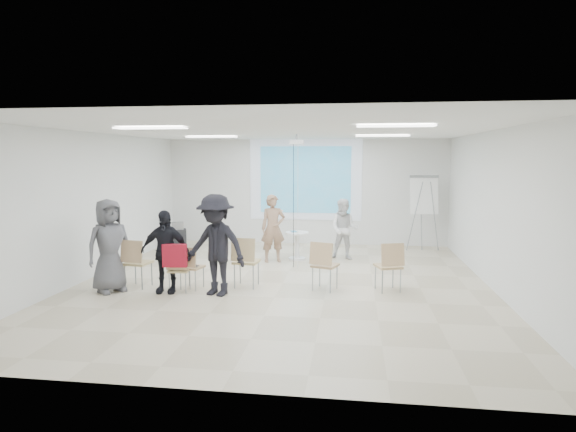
# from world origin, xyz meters

# --- Properties ---
(floor) EXTENTS (8.00, 9.00, 0.10)m
(floor) POSITION_xyz_m (0.00, 0.00, -0.05)
(floor) COLOR beige
(floor) RESTS_ON ground
(ceiling) EXTENTS (8.00, 9.00, 0.10)m
(ceiling) POSITION_xyz_m (0.00, 0.00, 3.05)
(ceiling) COLOR white
(ceiling) RESTS_ON wall_back
(wall_back) EXTENTS (8.00, 0.10, 3.00)m
(wall_back) POSITION_xyz_m (0.00, 4.55, 1.50)
(wall_back) COLOR silver
(wall_back) RESTS_ON floor
(wall_left) EXTENTS (0.10, 9.00, 3.00)m
(wall_left) POSITION_xyz_m (-4.05, 0.00, 1.50)
(wall_left) COLOR silver
(wall_left) RESTS_ON floor
(wall_right) EXTENTS (0.10, 9.00, 3.00)m
(wall_right) POSITION_xyz_m (4.05, 0.00, 1.50)
(wall_right) COLOR silver
(wall_right) RESTS_ON floor
(projection_halo) EXTENTS (3.20, 0.01, 2.30)m
(projection_halo) POSITION_xyz_m (0.00, 4.49, 1.85)
(projection_halo) COLOR silver
(projection_halo) RESTS_ON wall_back
(projection_image) EXTENTS (2.60, 0.01, 1.90)m
(projection_image) POSITION_xyz_m (0.00, 4.47, 1.85)
(projection_image) COLOR teal
(projection_image) RESTS_ON wall_back
(pedestal_table) EXTENTS (0.73, 0.73, 0.70)m
(pedestal_table) POSITION_xyz_m (0.03, 2.26, 0.39)
(pedestal_table) COLOR white
(pedestal_table) RESTS_ON floor
(player_left) EXTENTS (0.78, 0.66, 1.83)m
(player_left) POSITION_xyz_m (-0.51, 1.95, 0.91)
(player_left) COLOR tan
(player_left) RESTS_ON floor
(player_right) EXTENTS (0.86, 0.72, 1.65)m
(player_right) POSITION_xyz_m (1.16, 2.45, 0.82)
(player_right) COLOR white
(player_right) RESTS_ON floor
(controller_left) EXTENTS (0.07, 0.11, 0.04)m
(controller_left) POSITION_xyz_m (-0.33, 2.20, 1.20)
(controller_left) COLOR white
(controller_left) RESTS_ON player_left
(controller_right) EXTENTS (0.06, 0.13, 0.04)m
(controller_right) POSITION_xyz_m (0.98, 2.70, 1.11)
(controller_right) COLOR white
(controller_right) RESTS_ON player_right
(chair_far_left) EXTENTS (0.49, 0.52, 0.94)m
(chair_far_left) POSITION_xyz_m (-2.72, -0.73, 0.56)
(chair_far_left) COLOR tan
(chair_far_left) RESTS_ON floor
(chair_left_mid) EXTENTS (0.41, 0.43, 0.80)m
(chair_left_mid) POSITION_xyz_m (-1.81, -0.89, 0.48)
(chair_left_mid) COLOR #D0B778
(chair_left_mid) RESTS_ON floor
(chair_left_inner) EXTENTS (0.46, 0.48, 0.83)m
(chair_left_inner) POSITION_xyz_m (-1.66, -0.69, 0.49)
(chair_left_inner) COLOR tan
(chair_left_inner) RESTS_ON floor
(chair_center) EXTENTS (0.49, 0.52, 0.98)m
(chair_center) POSITION_xyz_m (-0.66, -0.42, 0.58)
(chair_center) COLOR tan
(chair_center) RESTS_ON floor
(chair_right_inner) EXTENTS (0.56, 0.58, 0.94)m
(chair_right_inner) POSITION_xyz_m (0.84, -0.44, 0.55)
(chair_right_inner) COLOR tan
(chair_right_inner) RESTS_ON floor
(chair_right_far) EXTENTS (0.56, 0.58, 0.94)m
(chair_right_far) POSITION_xyz_m (2.06, -0.35, 0.55)
(chair_right_far) COLOR tan
(chair_right_far) RESTS_ON floor
(red_jacket) EXTENTS (0.44, 0.13, 0.42)m
(red_jacket) POSITION_xyz_m (-1.82, -1.04, 0.72)
(red_jacket) COLOR #A41424
(red_jacket) RESTS_ON chair_left_mid
(laptop) EXTENTS (0.34, 0.27, 0.02)m
(laptop) POSITION_xyz_m (-1.65, -0.60, 0.44)
(laptop) COLOR black
(laptop) RESTS_ON chair_left_inner
(audience_left) EXTENTS (1.06, 0.68, 1.76)m
(audience_left) POSITION_xyz_m (-2.05, -0.92, 0.88)
(audience_left) COLOR black
(audience_left) RESTS_ON floor
(audience_mid) EXTENTS (1.50, 1.10, 2.08)m
(audience_mid) POSITION_xyz_m (-1.07, -0.97, 1.04)
(audience_mid) COLOR black
(audience_mid) RESTS_ON floor
(audience_outer) EXTENTS (1.08, 1.13, 1.94)m
(audience_outer) POSITION_xyz_m (-3.08, -1.02, 0.97)
(audience_outer) COLOR #5A5A5F
(audience_outer) RESTS_ON floor
(flipchart_easel) EXTENTS (0.87, 0.66, 2.02)m
(flipchart_easel) POSITION_xyz_m (3.22, 3.79, 1.49)
(flipchart_easel) COLOR #909398
(flipchart_easel) RESTS_ON floor
(av_cart) EXTENTS (0.56, 0.51, 0.68)m
(av_cart) POSITION_xyz_m (-3.50, 3.57, 0.31)
(av_cart) COLOR black
(av_cart) RESTS_ON floor
(ceiling_projector) EXTENTS (0.30, 0.25, 3.00)m
(ceiling_projector) POSITION_xyz_m (0.10, 1.49, 2.69)
(ceiling_projector) COLOR white
(ceiling_projector) RESTS_ON ceiling
(fluor_panel_nw) EXTENTS (1.20, 0.30, 0.02)m
(fluor_panel_nw) POSITION_xyz_m (-2.00, 2.00, 2.97)
(fluor_panel_nw) COLOR white
(fluor_panel_nw) RESTS_ON ceiling
(fluor_panel_ne) EXTENTS (1.20, 0.30, 0.02)m
(fluor_panel_ne) POSITION_xyz_m (2.00, 2.00, 2.97)
(fluor_panel_ne) COLOR white
(fluor_panel_ne) RESTS_ON ceiling
(fluor_panel_sw) EXTENTS (1.20, 0.30, 0.02)m
(fluor_panel_sw) POSITION_xyz_m (-2.00, -1.50, 2.97)
(fluor_panel_sw) COLOR white
(fluor_panel_sw) RESTS_ON ceiling
(fluor_panel_se) EXTENTS (1.20, 0.30, 0.02)m
(fluor_panel_se) POSITION_xyz_m (2.00, -1.50, 2.97)
(fluor_panel_se) COLOR white
(fluor_panel_se) RESTS_ON ceiling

